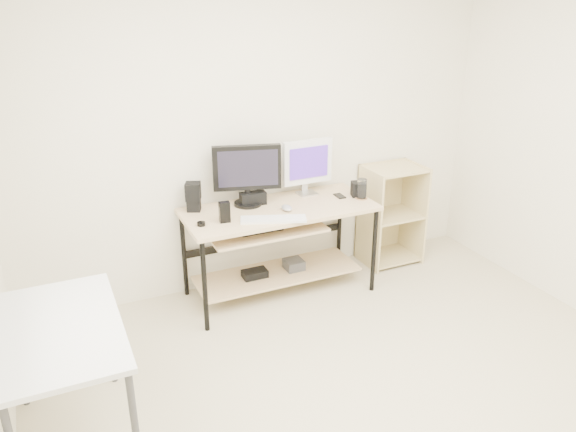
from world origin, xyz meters
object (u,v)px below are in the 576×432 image
(black_monitor, at_px, (247,171))
(shelf_unit, at_px, (389,213))
(white_imac, at_px, (308,163))
(audio_controller, at_px, (225,212))
(desk, at_px, (276,233))
(side_table, at_px, (61,340))

(black_monitor, bearing_deg, shelf_unit, 15.47)
(white_imac, bearing_deg, audio_controller, -161.86)
(desk, height_order, black_monitor, black_monitor)
(shelf_unit, bearing_deg, side_table, -156.67)
(side_table, xyz_separation_m, shelf_unit, (2.83, 1.22, -0.22))
(desk, relative_size, side_table, 1.50)
(shelf_unit, distance_m, audio_controller, 1.69)
(shelf_unit, xyz_separation_m, white_imac, (-0.82, 0.02, 0.56))
(desk, relative_size, audio_controller, 9.64)
(desk, height_order, white_imac, white_imac)
(shelf_unit, relative_size, audio_controller, 5.78)
(shelf_unit, height_order, white_imac, white_imac)
(desk, bearing_deg, shelf_unit, 7.77)
(desk, xyz_separation_m, shelf_unit, (1.18, 0.16, -0.09))
(side_table, distance_m, audio_controller, 1.55)
(audio_controller, bearing_deg, desk, 17.81)
(shelf_unit, distance_m, black_monitor, 1.47)
(shelf_unit, xyz_separation_m, audio_controller, (-1.63, -0.26, 0.38))
(desk, distance_m, black_monitor, 0.54)
(shelf_unit, xyz_separation_m, black_monitor, (-1.35, -0.01, 0.57))
(black_monitor, xyz_separation_m, white_imac, (0.53, 0.03, -0.01))
(shelf_unit, bearing_deg, black_monitor, -179.75)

